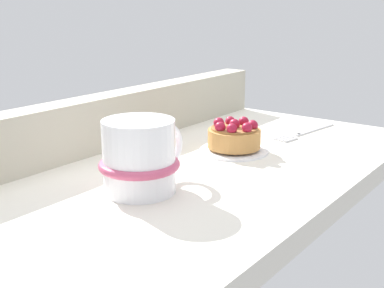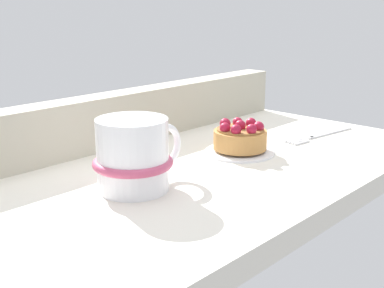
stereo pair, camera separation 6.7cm
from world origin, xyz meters
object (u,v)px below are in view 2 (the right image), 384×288
Objects in this scene: raspberry_tart at (241,137)px; dessert_fork at (321,135)px; coffee_mug at (132,155)px; dessert_plate at (241,151)px.

dessert_fork is at bearing -12.62° from raspberry_tart.
dessert_fork is (37.35, -4.22, -3.92)cm from coffee_mug.
dessert_fork is at bearing -12.60° from dessert_plate.
raspberry_tart is 17.44cm from dessert_fork.
coffee_mug reaches higher than dessert_fork.
raspberry_tart is 20.55cm from coffee_mug.
dessert_plate is 17.28cm from dessert_fork.
dessert_fork is (16.87, -3.77, -0.03)cm from dessert_plate.
dessert_plate is at bearing -26.65° from raspberry_tart.
coffee_mug is (-20.48, 0.45, 3.89)cm from dessert_plate.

